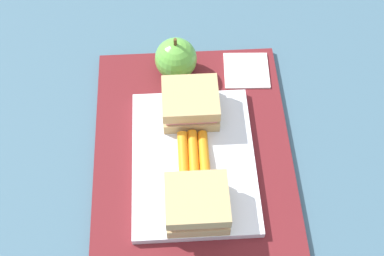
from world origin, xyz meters
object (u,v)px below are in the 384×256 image
at_px(sandwich_half_left, 197,204).
at_px(carrot_sticks_bundle, 193,156).
at_px(food_tray, 193,161).
at_px(sandwich_half_right, 190,103).
at_px(paper_napkin, 246,70).
at_px(apple, 176,59).

relative_size(sandwich_half_left, carrot_sticks_bundle, 1.02).
distance_m(food_tray, sandwich_half_right, 0.08).
relative_size(carrot_sticks_bundle, paper_napkin, 1.13).
bearing_deg(sandwich_half_left, carrot_sticks_bundle, 0.08).
height_order(apple, paper_napkin, apple).
height_order(food_tray, paper_napkin, food_tray).
relative_size(carrot_sticks_bundle, apple, 1.04).
height_order(sandwich_half_left, apple, apple).
relative_size(food_tray, sandwich_half_left, 2.88).
bearing_deg(sandwich_half_left, apple, 4.16).
distance_m(sandwich_half_right, carrot_sticks_bundle, 0.08).
distance_m(apple, paper_napkin, 0.11).
bearing_deg(carrot_sticks_bundle, sandwich_half_right, -0.08).
relative_size(sandwich_half_right, paper_napkin, 1.14).
height_order(sandwich_half_right, paper_napkin, sandwich_half_right).
bearing_deg(food_tray, sandwich_half_left, 180.00).
bearing_deg(sandwich_half_left, paper_napkin, -21.29).
height_order(food_tray, sandwich_half_left, sandwich_half_left).
bearing_deg(sandwich_half_left, sandwich_half_right, 0.00).
bearing_deg(sandwich_half_left, food_tray, 0.00).
bearing_deg(sandwich_half_right, food_tray, 180.00).
distance_m(food_tray, apple, 0.17).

